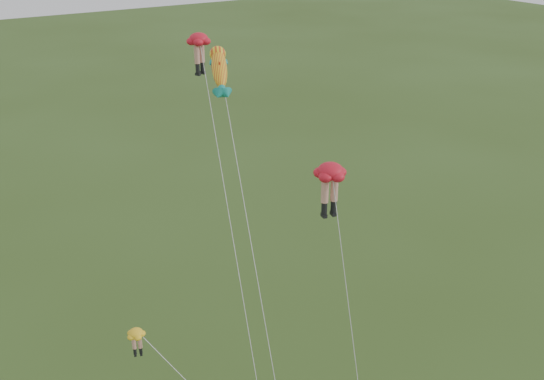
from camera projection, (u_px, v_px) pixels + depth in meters
legs_kite_red_high at (200, 49)px, 33.32m from camera, size 3.84×13.02×19.20m
legs_kite_red_mid at (331, 179)px, 28.13m from camera, size 1.87×5.59×14.74m
legs_kite_yellow at (147, 346)px, 26.64m from camera, size 5.93×4.96×8.77m
fish_kite at (220, 70)px, 31.40m from camera, size 3.22×12.05×19.07m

